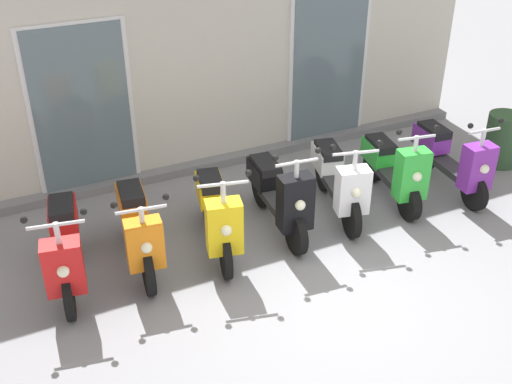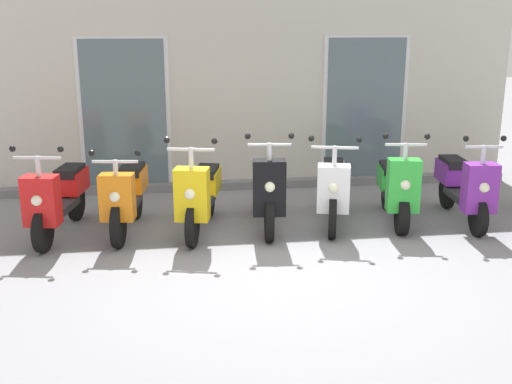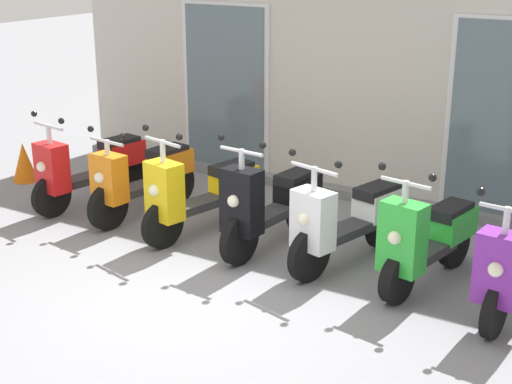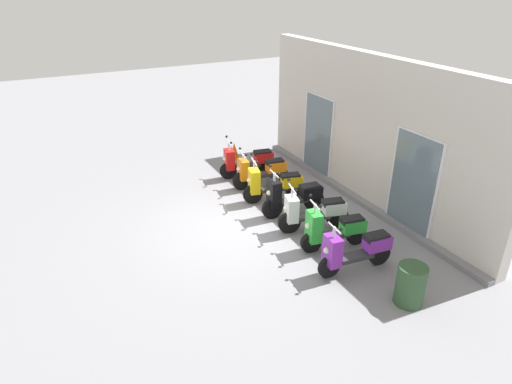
{
  "view_description": "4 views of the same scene",
  "coord_description": "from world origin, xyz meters",
  "px_view_note": "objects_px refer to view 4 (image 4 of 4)",
  "views": [
    {
      "loc": [
        -3.07,
        -4.37,
        4.28
      ],
      "look_at": [
        -0.44,
        1.09,
        0.77
      ],
      "focal_mm": 44.16,
      "sensor_mm": 36.0,
      "label": 1
    },
    {
      "loc": [
        -1.14,
        -6.03,
        2.56
      ],
      "look_at": [
        -0.2,
        0.91,
        0.59
      ],
      "focal_mm": 43.75,
      "sensor_mm": 36.0,
      "label": 2
    },
    {
      "loc": [
        3.64,
        -4.92,
        3.06
      ],
      "look_at": [
        0.12,
        0.88,
        0.77
      ],
      "focal_mm": 52.66,
      "sensor_mm": 36.0,
      "label": 3
    },
    {
      "loc": [
        8.09,
        -3.79,
        5.29
      ],
      "look_at": [
        -0.52,
        0.65,
        0.53
      ],
      "focal_mm": 31.28,
      "sensor_mm": 36.0,
      "label": 4
    }
  ],
  "objects_px": {
    "trash_bin": "(410,285)",
    "scooter_purple": "(355,250)",
    "scooter_green": "(333,229)",
    "traffic_cone": "(234,151)",
    "scooter_red": "(247,161)",
    "scooter_white": "(313,211)",
    "scooter_black": "(292,196)",
    "scooter_yellow": "(273,184)",
    "scooter_orange": "(261,171)"
  },
  "relations": [
    {
      "from": "trash_bin",
      "to": "scooter_purple",
      "type": "bearing_deg",
      "value": -167.01
    },
    {
      "from": "scooter_green",
      "to": "traffic_cone",
      "type": "height_order",
      "value": "scooter_green"
    },
    {
      "from": "scooter_green",
      "to": "scooter_red",
      "type": "bearing_deg",
      "value": 179.35
    },
    {
      "from": "scooter_white",
      "to": "trash_bin",
      "type": "distance_m",
      "value": 2.88
    },
    {
      "from": "trash_bin",
      "to": "traffic_cone",
      "type": "height_order",
      "value": "trash_bin"
    },
    {
      "from": "trash_bin",
      "to": "scooter_white",
      "type": "bearing_deg",
      "value": -177.75
    },
    {
      "from": "scooter_black",
      "to": "scooter_purple",
      "type": "bearing_deg",
      "value": -2.95
    },
    {
      "from": "scooter_yellow",
      "to": "scooter_purple",
      "type": "distance_m",
      "value": 3.36
    },
    {
      "from": "scooter_purple",
      "to": "trash_bin",
      "type": "xyz_separation_m",
      "value": [
        1.2,
        0.28,
        -0.11
      ]
    },
    {
      "from": "scooter_white",
      "to": "traffic_cone",
      "type": "xyz_separation_m",
      "value": [
        -4.8,
        0.24,
        -0.22
      ]
    },
    {
      "from": "scooter_orange",
      "to": "scooter_green",
      "type": "distance_m",
      "value": 3.4
    },
    {
      "from": "scooter_orange",
      "to": "scooter_white",
      "type": "xyz_separation_m",
      "value": [
        2.58,
        -0.01,
        -0.0
      ]
    },
    {
      "from": "traffic_cone",
      "to": "scooter_yellow",
      "type": "bearing_deg",
      "value": -6.23
    },
    {
      "from": "trash_bin",
      "to": "scooter_yellow",
      "type": "bearing_deg",
      "value": -177.38
    },
    {
      "from": "scooter_orange",
      "to": "scooter_black",
      "type": "relative_size",
      "value": 0.97
    },
    {
      "from": "scooter_orange",
      "to": "traffic_cone",
      "type": "distance_m",
      "value": 2.25
    },
    {
      "from": "scooter_white",
      "to": "scooter_red",
      "type": "bearing_deg",
      "value": -179.96
    },
    {
      "from": "scooter_red",
      "to": "trash_bin",
      "type": "relative_size",
      "value": 2.14
    },
    {
      "from": "scooter_orange",
      "to": "trash_bin",
      "type": "xyz_separation_m",
      "value": [
        5.46,
        0.1,
        -0.1
      ]
    },
    {
      "from": "scooter_red",
      "to": "scooter_purple",
      "type": "height_order",
      "value": "scooter_purple"
    },
    {
      "from": "scooter_red",
      "to": "traffic_cone",
      "type": "relative_size",
      "value": 3.15
    },
    {
      "from": "scooter_red",
      "to": "scooter_purple",
      "type": "xyz_separation_m",
      "value": [
        5.06,
        -0.16,
        0.0
      ]
    },
    {
      "from": "trash_bin",
      "to": "scooter_black",
      "type": "bearing_deg",
      "value": -177.75
    },
    {
      "from": "scooter_yellow",
      "to": "scooter_black",
      "type": "height_order",
      "value": "scooter_black"
    },
    {
      "from": "scooter_black",
      "to": "scooter_yellow",
      "type": "bearing_deg",
      "value": -175.72
    },
    {
      "from": "scooter_red",
      "to": "scooter_green",
      "type": "xyz_separation_m",
      "value": [
        4.19,
        -0.05,
        -0.03
      ]
    },
    {
      "from": "scooter_yellow",
      "to": "scooter_white",
      "type": "relative_size",
      "value": 0.98
    },
    {
      "from": "scooter_white",
      "to": "traffic_cone",
      "type": "relative_size",
      "value": 3.15
    },
    {
      "from": "scooter_yellow",
      "to": "scooter_white",
      "type": "xyz_separation_m",
      "value": [
        1.69,
        0.1,
        -0.01
      ]
    },
    {
      "from": "scooter_purple",
      "to": "scooter_white",
      "type": "bearing_deg",
      "value": 174.41
    },
    {
      "from": "scooter_yellow",
      "to": "trash_bin",
      "type": "xyz_separation_m",
      "value": [
        4.57,
        0.21,
        -0.11
      ]
    },
    {
      "from": "trash_bin",
      "to": "scooter_green",
      "type": "bearing_deg",
      "value": -175.48
    },
    {
      "from": "scooter_white",
      "to": "trash_bin",
      "type": "bearing_deg",
      "value": 2.25
    },
    {
      "from": "scooter_red",
      "to": "scooter_orange",
      "type": "distance_m",
      "value": 0.8
    },
    {
      "from": "scooter_orange",
      "to": "traffic_cone",
      "type": "xyz_separation_m",
      "value": [
        -2.22,
        0.23,
        -0.22
      ]
    },
    {
      "from": "scooter_white",
      "to": "scooter_purple",
      "type": "distance_m",
      "value": 1.69
    },
    {
      "from": "scooter_black",
      "to": "trash_bin",
      "type": "bearing_deg",
      "value": 2.25
    },
    {
      "from": "scooter_red",
      "to": "scooter_white",
      "type": "xyz_separation_m",
      "value": [
        3.38,
        0.0,
        -0.01
      ]
    },
    {
      "from": "scooter_black",
      "to": "trash_bin",
      "type": "distance_m",
      "value": 3.74
    },
    {
      "from": "scooter_orange",
      "to": "scooter_white",
      "type": "relative_size",
      "value": 0.97
    },
    {
      "from": "scooter_green",
      "to": "scooter_purple",
      "type": "height_order",
      "value": "scooter_green"
    },
    {
      "from": "scooter_orange",
      "to": "scooter_black",
      "type": "xyz_separation_m",
      "value": [
        1.72,
        -0.04,
        0.01
      ]
    },
    {
      "from": "scooter_white",
      "to": "scooter_purple",
      "type": "xyz_separation_m",
      "value": [
        1.68,
        -0.16,
        0.01
      ]
    },
    {
      "from": "scooter_orange",
      "to": "traffic_cone",
      "type": "height_order",
      "value": "scooter_orange"
    },
    {
      "from": "scooter_red",
      "to": "scooter_black",
      "type": "distance_m",
      "value": 2.52
    },
    {
      "from": "scooter_red",
      "to": "scooter_green",
      "type": "height_order",
      "value": "scooter_green"
    },
    {
      "from": "scooter_red",
      "to": "scooter_yellow",
      "type": "bearing_deg",
      "value": -3.16
    },
    {
      "from": "scooter_orange",
      "to": "scooter_purple",
      "type": "height_order",
      "value": "scooter_purple"
    },
    {
      "from": "scooter_black",
      "to": "scooter_purple",
      "type": "height_order",
      "value": "scooter_black"
    },
    {
      "from": "scooter_orange",
      "to": "scooter_yellow",
      "type": "xyz_separation_m",
      "value": [
        0.89,
        -0.11,
        0.01
      ]
    }
  ]
}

